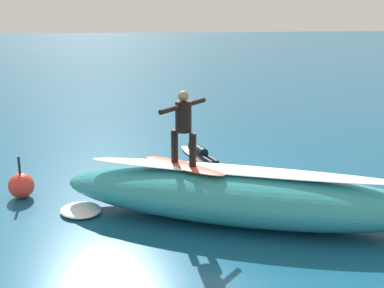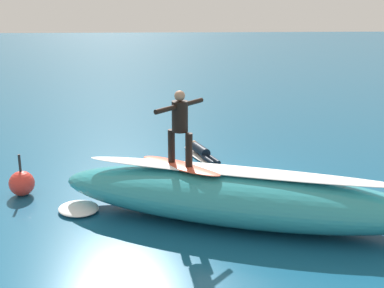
{
  "view_description": "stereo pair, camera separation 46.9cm",
  "coord_description": "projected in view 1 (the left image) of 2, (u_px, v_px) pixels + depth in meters",
  "views": [
    {
      "loc": [
        2.1,
        12.82,
        5.01
      ],
      "look_at": [
        0.9,
        -0.26,
        1.1
      ],
      "focal_mm": 46.62,
      "sensor_mm": 36.0,
      "label": 1
    },
    {
      "loc": [
        1.63,
        12.85,
        5.01
      ],
      "look_at": [
        0.9,
        -0.26,
        1.1
      ],
      "focal_mm": 46.62,
      "sensor_mm": 36.0,
      "label": 2
    }
  ],
  "objects": [
    {
      "name": "surfboard_paddling",
      "position": [
        198.0,
        156.0,
        16.13
      ],
      "size": [
        1.28,
        2.45,
        0.09
      ],
      "primitive_type": "ellipsoid",
      "rotation": [
        0.0,
        0.0,
        -1.23
      ],
      "color": "silver",
      "rests_on": "ground_plane"
    },
    {
      "name": "wave_crest",
      "position": [
        240.0,
        197.0,
        11.41
      ],
      "size": [
        8.68,
        4.67,
        1.2
      ],
      "primitive_type": "ellipsoid",
      "rotation": [
        0.0,
        0.0,
        -0.33
      ],
      "color": "teal",
      "rests_on": "ground_plane"
    },
    {
      "name": "surfer_paddling",
      "position": [
        200.0,
        151.0,
        15.96
      ],
      "size": [
        0.84,
        1.78,
        0.33
      ],
      "rotation": [
        0.0,
        0.0,
        -1.23
      ],
      "color": "black",
      "rests_on": "surfboard_paddling"
    },
    {
      "name": "surfer_riding",
      "position": [
        183.0,
        122.0,
        11.24
      ],
      "size": [
        1.15,
        1.3,
        1.72
      ],
      "rotation": [
        0.0,
        0.0,
        -0.72
      ],
      "color": "black",
      "rests_on": "surfboard_riding"
    },
    {
      "name": "buoy_marker",
      "position": [
        21.0,
        185.0,
        12.82
      ],
      "size": [
        0.66,
        0.66,
        1.12
      ],
      "color": "red",
      "rests_on": "ground_plane"
    },
    {
      "name": "foam_patch_near",
      "position": [
        81.0,
        210.0,
        11.96
      ],
      "size": [
        1.39,
        1.4,
        0.15
      ],
      "primitive_type": "ellipsoid",
      "rotation": [
        0.0,
        0.0,
        2.26
      ],
      "color": "white",
      "rests_on": "ground_plane"
    },
    {
      "name": "wave_foam_lip",
      "position": [
        240.0,
        170.0,
        11.23
      ],
      "size": [
        7.05,
        3.02,
        0.08
      ],
      "primitive_type": "ellipsoid",
      "rotation": [
        0.0,
        0.0,
        -0.33
      ],
      "color": "white",
      "rests_on": "wave_crest"
    },
    {
      "name": "surfboard_riding",
      "position": [
        184.0,
        166.0,
        11.53
      ],
      "size": [
        2.07,
        1.9,
        0.09
      ],
      "primitive_type": "ellipsoid",
      "rotation": [
        0.0,
        0.0,
        -0.72
      ],
      "color": "#E0563D",
      "rests_on": "wave_crest"
    },
    {
      "name": "foam_patch_mid",
      "position": [
        139.0,
        167.0,
        14.93
      ],
      "size": [
        0.67,
        0.89,
        0.17
      ],
      "primitive_type": "ellipsoid",
      "rotation": [
        0.0,
        0.0,
        1.36
      ],
      "color": "white",
      "rests_on": "ground_plane"
    },
    {
      "name": "ground_plane",
      "position": [
        225.0,
        184.0,
        13.85
      ],
      "size": [
        120.0,
        120.0,
        0.0
      ],
      "primitive_type": "plane",
      "color": "#145175"
    }
  ]
}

